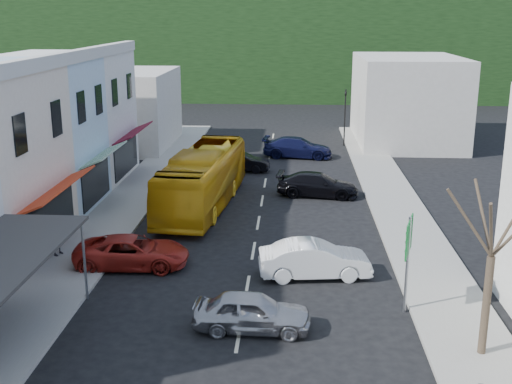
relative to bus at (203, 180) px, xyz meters
name	(u,v)px	position (x,y,z in m)	size (l,w,h in m)	color
ground	(247,287)	(3.19, -10.66, -1.55)	(120.00, 120.00, 0.00)	black
sidewalk_left	(124,207)	(-4.31, -0.66, -1.48)	(3.00, 52.00, 0.15)	gray
sidewalk_right	(400,212)	(10.69, -0.66, -1.48)	(3.00, 52.00, 0.15)	gray
distant_block_left	(121,109)	(-8.81, 16.34, 1.45)	(8.00, 10.00, 6.00)	#B7B2A8
distant_block_right	(407,100)	(14.19, 19.34, 1.95)	(8.00, 12.00, 7.00)	#B7B2A8
hillside	(271,41)	(1.73, 54.43, 5.18)	(80.00, 26.00, 14.00)	black
bus	(203,180)	(0.00, 0.00, 0.00)	(2.50, 11.60, 3.10)	gold
car_silver	(252,311)	(3.60, -14.17, -0.85)	(1.80, 4.40, 1.40)	#A4A3A8
car_white	(315,261)	(5.86, -9.47, -0.85)	(1.80, 4.40, 1.40)	white
car_red	(132,251)	(-1.81, -8.83, -0.85)	(1.90, 4.60, 1.40)	maroon
car_black_near	(318,184)	(6.39, 2.54, -0.85)	(1.84, 4.50, 1.40)	black
car_black_far	(240,161)	(1.38, 8.36, -0.85)	(1.80, 4.40, 1.40)	black
car_navy_far	(298,148)	(5.27, 12.93, -0.85)	(1.84, 4.50, 1.40)	black
pedestrian_left	(57,236)	(-5.31, -8.02, -0.55)	(0.60, 0.40, 1.70)	black
direction_sign	(407,266)	(8.99, -12.51, 0.24)	(0.63, 1.60, 3.59)	#0E5F22
street_tree	(491,257)	(10.88, -15.52, 1.80)	(2.57, 2.57, 6.71)	#33271D
traffic_signal	(345,118)	(9.04, 17.45, 0.72)	(0.70, 1.00, 4.54)	black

